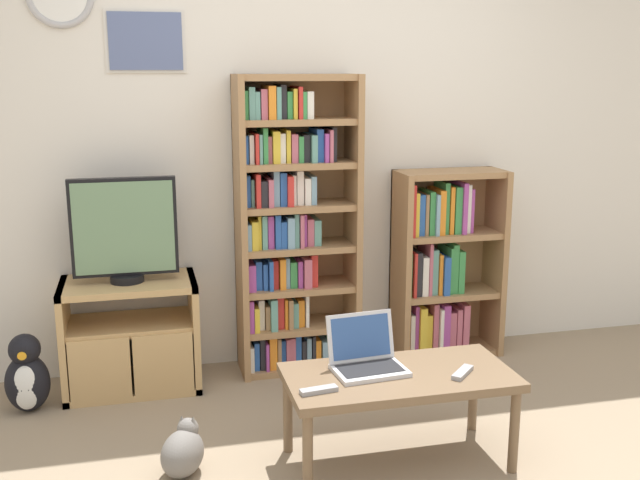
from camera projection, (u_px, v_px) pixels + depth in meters
name	position (u px, v px, depth m)	size (l,w,h in m)	color
wall_back	(305.00, 144.00, 4.39)	(6.59, 0.09, 2.60)	silver
tv_stand	(131.00, 335.00, 4.11)	(0.73, 0.43, 0.61)	tan
television	(124.00, 231.00, 3.98)	(0.56, 0.18, 0.57)	black
bookshelf_tall	(290.00, 229.00, 4.29)	(0.69, 0.31, 1.71)	#9E754C
bookshelf_short	(440.00, 266.00, 4.58)	(0.65, 0.30, 1.15)	#9E754C
coffee_table	(399.00, 383.00, 3.32)	(1.01, 0.50, 0.43)	brown
laptop	(366.00, 356.00, 3.34)	(0.34, 0.28, 0.24)	silver
remote_near_laptop	(319.00, 390.00, 3.11)	(0.16, 0.06, 0.02)	#99999E
remote_far_from_laptop	(463.00, 373.00, 3.29)	(0.14, 0.14, 0.02)	#99999E
cat	(183.00, 451.00, 3.27)	(0.27, 0.45, 0.25)	slate
penguin_figurine	(27.00, 377.00, 3.85)	(0.23, 0.20, 0.42)	black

